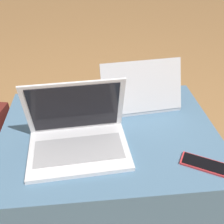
# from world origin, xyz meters

# --- Properties ---
(ground_plane) EXTENTS (14.00, 14.00, 0.00)m
(ground_plane) POSITION_xyz_m (0.00, 0.00, 0.00)
(ground_plane) COLOR #9E7042
(ottoman) EXTENTS (0.89, 0.67, 0.40)m
(ottoman) POSITION_xyz_m (0.00, 0.00, 0.20)
(ottoman) COLOR #2A3D4E
(ottoman) RESTS_ON ground_plane
(laptop_near) EXTENTS (0.38, 0.28, 0.26)m
(laptop_near) POSITION_xyz_m (-0.12, -0.08, 0.46)
(laptop_near) COLOR silver
(laptop_near) RESTS_ON ottoman
(laptop_far) EXTENTS (0.38, 0.26, 0.23)m
(laptop_far) POSITION_xyz_m (0.15, 0.18, 0.45)
(laptop_far) COLOR silver
(laptop_far) RESTS_ON ottoman
(cell_phone) EXTENTS (0.17, 0.13, 0.01)m
(cell_phone) POSITION_xyz_m (0.31, -0.23, 0.41)
(cell_phone) COLOR red
(cell_phone) RESTS_ON ottoman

